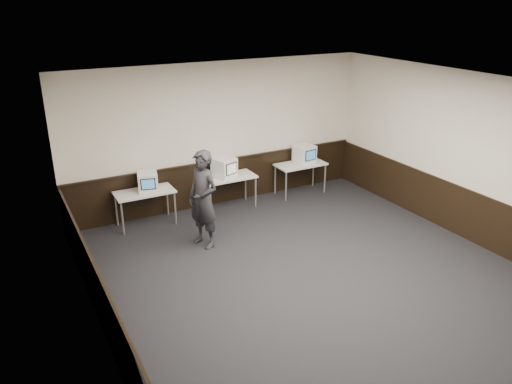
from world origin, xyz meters
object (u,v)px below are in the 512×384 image
at_px(emac_right, 304,154).
at_px(desk_center, 228,179).
at_px(emac_center, 224,167).
at_px(desk_left, 145,195).
at_px(desk_right, 301,166).
at_px(emac_left, 148,182).
at_px(person, 203,199).

bearing_deg(emac_right, desk_center, 174.11).
bearing_deg(emac_center, emac_right, -18.86).
xyz_separation_m(desk_left, desk_right, (3.80, 0.00, 0.00)).
distance_m(desk_center, emac_left, 1.83).
bearing_deg(emac_left, person, -51.84).
distance_m(desk_left, person, 1.60).
distance_m(emac_right, person, 3.52).
height_order(emac_center, emac_right, emac_center).
bearing_deg(desk_left, person, -62.79).
xyz_separation_m(desk_right, person, (-3.08, -1.41, 0.26)).
distance_m(emac_left, emac_right, 3.84).
bearing_deg(person, emac_right, 93.37).
bearing_deg(emac_left, emac_right, 14.41).
xyz_separation_m(desk_left, emac_right, (3.93, 0.04, 0.28)).
bearing_deg(emac_right, desk_left, 173.52).
xyz_separation_m(desk_center, person, (-1.18, -1.41, 0.26)).
relative_size(desk_center, emac_center, 2.13).
height_order(desk_right, emac_center, emac_center).
distance_m(desk_center, emac_right, 2.05).
distance_m(desk_right, person, 3.39).
xyz_separation_m(desk_left, emac_left, (0.09, -0.00, 0.27)).
height_order(desk_center, emac_center, emac_center).
bearing_deg(desk_center, emac_center, 158.36).
relative_size(desk_left, person, 0.64).
xyz_separation_m(desk_right, emac_left, (-3.71, -0.00, 0.27)).
height_order(emac_left, emac_center, emac_center).
xyz_separation_m(desk_center, emac_left, (-1.81, -0.00, 0.27)).
distance_m(emac_center, emac_right, 2.11).
relative_size(emac_center, emac_right, 1.13).
relative_size(emac_left, emac_center, 0.88).
distance_m(desk_left, emac_right, 3.94).
distance_m(emac_left, emac_center, 1.74).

